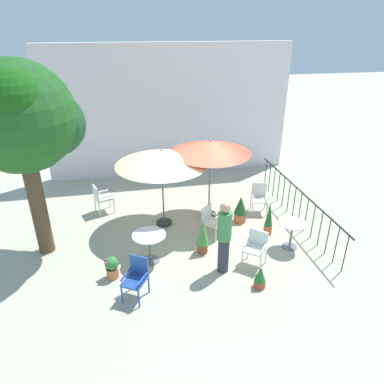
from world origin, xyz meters
TOP-DOWN VIEW (x-y plane):
  - ground_plane at (0.00, 0.00)m, footprint 60.00×60.00m
  - villa_facade at (0.00, 4.44)m, footprint 8.85×0.30m
  - terrace_railing at (3.04, 0.00)m, footprint 0.03×5.15m
  - shade_tree at (-3.81, -0.12)m, footprint 2.57×2.45m
  - patio_umbrella_0 at (0.62, 0.78)m, footprint 2.26×2.26m
  - patio_umbrella_1 at (-0.76, 0.56)m, footprint 2.49×2.49m
  - cafe_table_0 at (2.29, -1.23)m, footprint 0.70×0.70m
  - cafe_table_1 at (-1.31, -1.11)m, footprint 0.80×0.80m
  - patio_chair_0 at (0.40, -0.27)m, footprint 0.65×0.65m
  - patio_chair_1 at (2.18, 0.77)m, footprint 0.55×0.54m
  - patio_chair_2 at (-1.67, -2.24)m, footprint 0.62×0.64m
  - patio_chair_3 at (1.16, -1.70)m, footprint 0.65×0.65m
  - patio_chair_4 at (-2.53, 1.62)m, footprint 0.62×0.60m
  - potted_plant_0 at (-2.20, -1.55)m, footprint 0.32×0.31m
  - potted_plant_1 at (0.02, -1.00)m, footprint 0.33×0.33m
  - potted_plant_2 at (1.96, -0.52)m, footprint 0.22×0.22m
  - potted_plant_3 at (0.97, -2.51)m, footprint 0.26×0.26m
  - potted_plant_4 at (1.43, 0.28)m, footprint 0.38×0.38m
  - standing_person at (0.33, -1.79)m, footprint 0.44×0.44m

SIDE VIEW (x-z plane):
  - ground_plane at x=0.00m, z-range 0.00..0.00m
  - potted_plant_3 at x=0.97m, z-range -0.01..0.53m
  - potted_plant_0 at x=-2.20m, z-range 0.02..0.56m
  - potted_plant_4 at x=1.43m, z-range 0.01..0.81m
  - potted_plant_2 at x=1.96m, z-range -0.01..0.93m
  - patio_chair_0 at x=0.40m, z-range 0.07..0.92m
  - potted_plant_1 at x=0.02m, z-range 0.04..0.96m
  - cafe_table_0 at x=2.29m, z-range 0.14..0.87m
  - patio_chair_1 at x=2.18m, z-range 0.06..0.96m
  - patio_chair_2 at x=-1.67m, z-range 0.06..0.97m
  - patio_chair_3 at x=1.16m, z-range 0.08..0.95m
  - patio_chair_4 at x=-2.53m, z-range 0.08..0.98m
  - cafe_table_1 at x=-1.31m, z-range 0.15..0.91m
  - terrace_railing at x=3.04m, z-range 0.17..1.19m
  - standing_person at x=0.33m, z-range 0.04..1.83m
  - patio_umbrella_1 at x=-0.76m, z-range 0.88..3.15m
  - patio_umbrella_0 at x=0.62m, z-range 0.95..3.34m
  - villa_facade at x=0.00m, z-range 0.00..4.68m
  - shade_tree at x=-3.81m, z-range 1.09..5.74m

